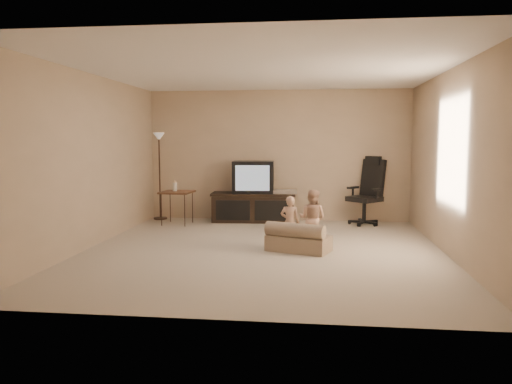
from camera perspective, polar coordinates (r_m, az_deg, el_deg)
floor at (r=7.07m, az=0.83°, el=-6.70°), size 5.50×5.50×0.00m
room_shell at (r=6.90m, az=0.85°, el=5.70°), size 5.50×5.50×5.50m
tv_stand at (r=9.49m, az=-0.26°, el=-0.52°), size 1.64×0.68×1.15m
office_chair at (r=9.39m, az=12.58°, el=-0.90°), size 0.82×0.82×1.25m
side_table at (r=9.28m, az=-9.04°, el=-0.04°), size 0.59×0.59×0.83m
floor_lamp at (r=9.89m, az=-11.00°, el=4.03°), size 0.26×0.26×1.69m
child_sofa at (r=7.01m, az=4.78°, el=-5.43°), size 0.96×0.74×0.42m
toddler_left at (r=7.14m, az=3.90°, el=-3.49°), size 0.30×0.24×0.76m
toddler_right at (r=7.23m, az=6.43°, el=-3.05°), size 0.46×0.36×0.85m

